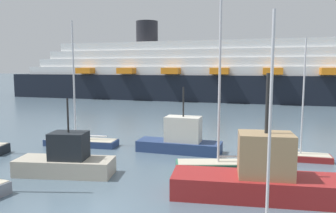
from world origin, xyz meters
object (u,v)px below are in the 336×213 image
channel_buoy_0 (191,133)px  fishing_boat_1 (259,177)px  sailboat_4 (295,155)px  cruise_ship (224,74)px  fishing_boat_2 (181,139)px  sailboat_2 (81,140)px  sailboat_5 (226,165)px  fishing_boat_0 (66,160)px

channel_buoy_0 → fishing_boat_1: bearing=-64.3°
sailboat_4 → fishing_boat_1: 7.94m
sailboat_4 → cruise_ship: 43.19m
fishing_boat_2 → channel_buoy_0: (-0.49, 5.76, -0.66)m
cruise_ship → sailboat_2: bearing=-98.0°
fishing_boat_1 → cruise_ship: size_ratio=0.09×
sailboat_4 → cruise_ship: bearing=100.3°
sailboat_2 → sailboat_4: bearing=176.4°
sailboat_2 → sailboat_4: (16.40, 0.60, -0.08)m
sailboat_2 → fishing_boat_1: size_ratio=1.19×
fishing_boat_1 → fishing_boat_2: bearing=120.8°
sailboat_5 → fishing_boat_0: 9.52m
fishing_boat_1 → channel_buoy_0: bearing=108.1°
fishing_boat_1 → cruise_ship: bearing=91.7°
fishing_boat_0 → fishing_boat_2: 8.76m
fishing_boat_2 → fishing_boat_0: bearing=-126.2°
channel_buoy_0 → cruise_ship: bearing=92.7°
sailboat_2 → channel_buoy_0: sailboat_2 is taller
cruise_ship → fishing_boat_0: bearing=-93.2°
sailboat_2 → fishing_boat_2: size_ratio=1.59×
sailboat_2 → cruise_ship: bearing=-103.9°
sailboat_5 → fishing_boat_2: sailboat_5 is taller
sailboat_2 → fishing_boat_1: 15.80m
sailboat_2 → sailboat_5: (12.19, -3.76, 0.08)m
fishing_boat_1 → channel_buoy_0: fishing_boat_1 is taller
sailboat_4 → cruise_ship: (-10.27, 41.68, 4.76)m
sailboat_4 → fishing_boat_0: (-13.26, -7.28, 0.52)m
sailboat_5 → channel_buoy_0: 10.83m
sailboat_2 → fishing_boat_1: bearing=148.1°
sailboat_2 → cruise_ship: cruise_ship is taller
sailboat_5 → fishing_boat_0: size_ratio=1.71×
fishing_boat_0 → sailboat_2: bearing=104.2°
sailboat_2 → fishing_boat_0: bearing=109.5°
sailboat_2 → channel_buoy_0: bearing=-147.5°
sailboat_4 → channel_buoy_0: sailboat_4 is taller
fishing_boat_1 → channel_buoy_0: size_ratio=5.71×
sailboat_4 → fishing_boat_0: size_ratio=1.38×
fishing_boat_0 → fishing_boat_1: (11.01, -0.31, 0.17)m
channel_buoy_0 → cruise_ship: 36.50m
cruise_ship → fishing_boat_2: bearing=-86.7°
fishing_boat_1 → sailboat_4: bearing=66.0°
fishing_boat_0 → fishing_boat_2: (5.18, 7.06, 0.10)m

